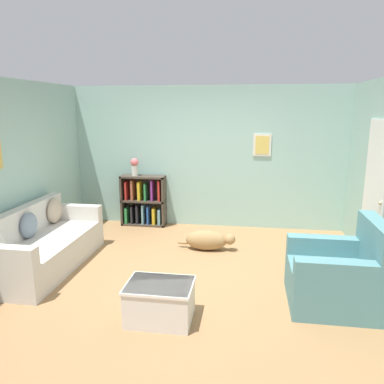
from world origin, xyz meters
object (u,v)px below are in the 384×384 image
Objects in this scene: bookshelf at (144,202)px; couch at (42,246)px; recliner_chair at (340,276)px; coffee_table at (160,301)px; vase at (135,166)px; dog at (208,240)px.

couch is at bearing -112.33° from bookshelf.
recliner_chair is (3.02, -2.58, -0.10)m from bookshelf.
coffee_table is (1.08, -3.20, -0.23)m from bookshelf.
bookshelf is 1.37× the size of coffee_table.
coffee_table is 2.11× the size of vase.
bookshelf is 3.39m from coffee_table.
recliner_chair is at bearing 17.85° from coffee_table.
coffee_table is at bearing -68.93° from vase.
couch reaches higher than coffee_table.
dog is (-1.66, 1.45, -0.19)m from recliner_chair.
couch is 2.30m from bookshelf.
vase reaches higher than recliner_chair.
recliner_chair is 1.44× the size of coffee_table.
couch is 2.37m from vase.
bookshelf is 0.71m from vase.
couch is at bearing -156.03° from dog.
recliner_chair reaches higher than coffee_table.
vase is (-0.15, -0.02, 0.69)m from bookshelf.
dog is at bearing 23.97° from couch.
vase is at bearing -174.13° from bookshelf.
bookshelf is at bearing 67.67° from couch.
bookshelf is 2.90× the size of vase.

